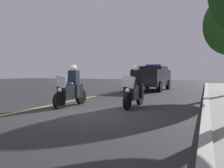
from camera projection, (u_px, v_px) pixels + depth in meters
name	position (u px, v px, depth m)	size (l,w,h in m)	color
ground_plane	(90.00, 112.00, 7.73)	(80.00, 80.00, 0.00)	#28282B
curb_strip	(206.00, 119.00, 6.27)	(48.00, 0.24, 0.15)	#9E9B93
lane_stripe_center	(37.00, 108.00, 8.66)	(48.00, 0.12, 0.01)	#E0D14C
police_motorcycle_lead_left	(71.00, 89.00, 9.10)	(2.14, 0.58, 1.72)	black
police_motorcycle_lead_right	(134.00, 90.00, 8.91)	(2.14, 0.58, 1.72)	black
police_suv	(153.00, 77.00, 17.57)	(4.97, 2.22, 2.05)	black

